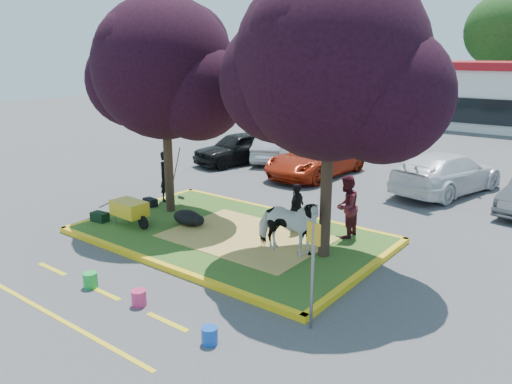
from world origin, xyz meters
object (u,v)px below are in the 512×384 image
Objects in this scene: sign_post at (313,260)px; car_silver at (273,148)px; bucket_pink at (139,298)px; bucket_green at (90,280)px; calf at (188,218)px; wheelbarrow at (130,209)px; handler at (167,176)px; cow at (287,226)px; car_black at (238,148)px; bucket_blue at (210,336)px.

sign_post is 0.58× the size of car_silver.
bucket_green is at bearing -175.81° from bucket_pink.
calf is 1.70m from wheelbarrow.
handler reaches higher than calf.
wheelbarrow is (-1.33, -1.02, 0.28)m from calf.
cow is at bearing 73.76° from bucket_pink.
car_black is at bearing 115.82° from calf.
cow is 1.71× the size of calf.
wheelbarrow is at bearing 143.08° from bucket_pink.
cow is 0.78× the size of sign_post.
handler is at bearing 145.03° from calf.
bucket_green is at bearing 136.93° from cow.
calf is 3.25× the size of bucket_blue.
wheelbarrow is at bearing -178.53° from sign_post.
car_silver is at bearing 105.38° from wheelbarrow.
car_black is (-7.05, 11.75, 0.57)m from bucket_pink.
bucket_pink is 14.53m from car_silver.
wheelbarrow is at bearing 153.08° from bucket_blue.
sign_post is at bearing -27.81° from calf.
cow is 5.56× the size of bucket_blue.
handler is 5.33× the size of bucket_blue.
calf is at bearing 40.12° from wheelbarrow.
handler is 0.88× the size of wheelbarrow.
sign_post reaches higher than handler.
car_silver reaches higher than bucket_pink.
wheelbarrow is 0.85× the size of sign_post.
wheelbarrow reaches higher than calf.
bucket_pink is (2.42, -3.83, -0.21)m from calf.
cow is at bearing -108.33° from handler.
car_black is at bearing 113.04° from wheelbarrow.
wheelbarrow is at bearing 78.54° from car_silver.
bucket_blue is (5.84, -2.97, -0.49)m from wheelbarrow.
wheelbarrow is 10.64m from car_silver.
cow is 4.11m from bucket_blue.
handler is 0.39× the size of car_black.
calf is 0.46× the size of sign_post.
sign_post is (8.00, -3.81, 0.38)m from handler.
sign_post is 15.06m from car_silver.
handler is 8.87m from sign_post.
bucket_blue is at bearing -132.59° from handler.
calf is 0.27× the size of car_silver.
car_black is at bearing 14.81° from handler.
car_black is 1.74m from car_silver.
cow is 0.91× the size of wheelbarrow.
cow is 5.20× the size of bucket_green.
cow reaches higher than calf.
handler is 7.09m from bucket_pink.
calf is at bearing -44.83° from car_black.
handler reaches higher than bucket_green.
cow is at bearing 56.20° from bucket_green.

